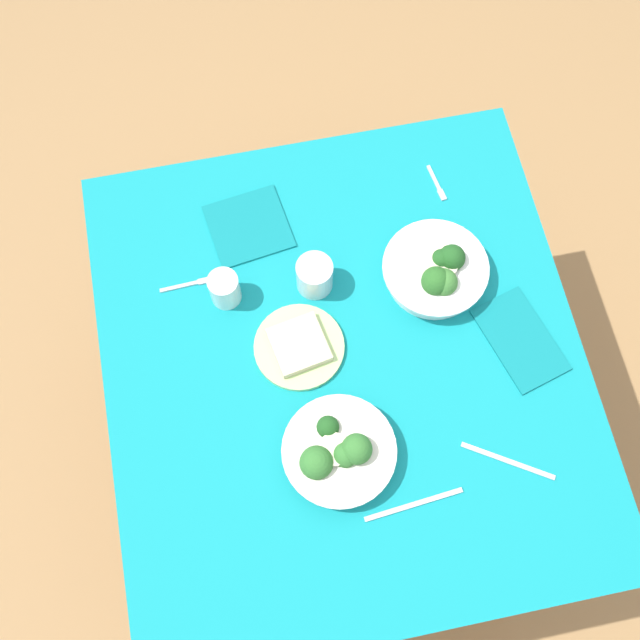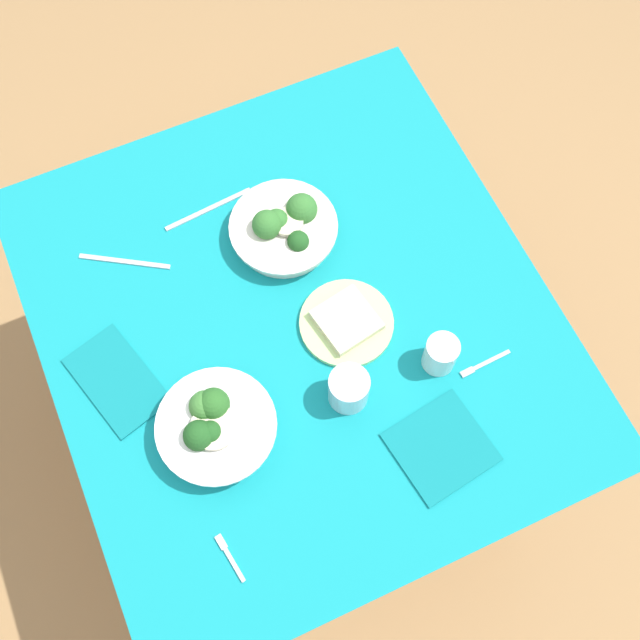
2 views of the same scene
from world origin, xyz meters
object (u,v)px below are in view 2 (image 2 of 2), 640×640
bread_side_plate (347,322)px  water_glass_side (349,389)px  table_knife_right (125,261)px  broccoli_bowl_far (284,227)px  napkin_folded_upper (117,380)px  broccoli_bowl_near (214,426)px  fork_by_near_bowl (229,556)px  water_glass_center (441,354)px  napkin_folded_lower (441,447)px  fork_by_far_bowl (483,364)px  table_knife_left (208,209)px

bread_side_plate → water_glass_side: water_glass_side is taller
water_glass_side → table_knife_right: (-0.46, -0.31, -0.04)m
broccoli_bowl_far → napkin_folded_upper: bearing=-68.9°
broccoli_bowl_near → fork_by_near_bowl: 0.24m
fork_by_near_bowl → water_glass_center: bearing=-79.7°
broccoli_bowl_far → bread_side_plate: bearing=7.8°
broccoli_bowl_far → water_glass_center: bearing=23.0°
napkin_folded_lower → fork_by_far_bowl: bearing=126.5°
bread_side_plate → fork_by_far_bowl: (0.19, 0.21, -0.01)m
water_glass_side → fork_by_far_bowl: size_ratio=0.76×
bread_side_plate → table_knife_right: bearing=-131.1°
broccoli_bowl_near → fork_by_far_bowl: (0.09, 0.54, -0.03)m
bread_side_plate → table_knife_right: 0.49m
water_glass_center → fork_by_near_bowl: (0.18, -0.52, -0.04)m
broccoli_bowl_near → water_glass_center: 0.46m
bread_side_plate → fork_by_near_bowl: (0.33, -0.39, -0.01)m
table_knife_right → fork_by_far_bowl: bearing=170.5°
table_knife_right → napkin_folded_lower: size_ratio=1.13×
fork_by_far_bowl → fork_by_near_bowl: bearing=10.0°
broccoli_bowl_far → napkin_folded_upper: 0.47m
water_glass_side → napkin_folded_lower: water_glass_side is taller
fork_by_far_bowl → table_knife_left: 0.67m
napkin_folded_upper → table_knife_right: bearing=158.1°
fork_by_far_bowl → broccoli_bowl_far: bearing=-63.2°
fork_by_far_bowl → table_knife_left: bearing=-59.0°
broccoli_bowl_far → fork_by_near_bowl: (0.57, -0.35, -0.03)m
bread_side_plate → napkin_folded_upper: size_ratio=0.91×
water_glass_center → table_knife_left: bearing=-150.4°
water_glass_side → table_knife_left: 0.52m
broccoli_bowl_near → water_glass_center: bearing=84.0°
water_glass_center → table_knife_right: water_glass_center is taller
fork_by_near_bowl → table_knife_left: size_ratio=0.47×
fork_by_far_bowl → napkin_folded_upper: 0.73m
bread_side_plate → water_glass_center: bearing=41.9°
bread_side_plate → fork_by_near_bowl: size_ratio=2.00×
fork_by_near_bowl → table_knife_left: (-0.70, 0.23, -0.00)m
water_glass_side → fork_by_far_bowl: bearing=79.3°
water_glass_side → table_knife_right: bearing=-146.4°
water_glass_side → table_knife_right: water_glass_side is taller
fork_by_near_bowl → napkin_folded_lower: napkin_folded_lower is taller
broccoli_bowl_near → table_knife_right: bearing=-173.9°
water_glass_center → napkin_folded_lower: 0.18m
fork_by_near_bowl → water_glass_side: bearing=-68.7°
table_knife_left → broccoli_bowl_near: bearing=-114.4°
broccoli_bowl_far → water_glass_side: 0.38m
bread_side_plate → water_glass_center: size_ratio=2.30×
broccoli_bowl_near → napkin_folded_lower: size_ratio=1.33×
bread_side_plate → water_glass_center: water_glass_center is taller
water_glass_center → napkin_folded_upper: 0.64m
broccoli_bowl_near → table_knife_left: 0.50m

